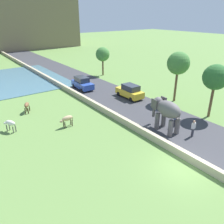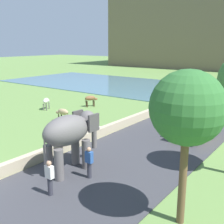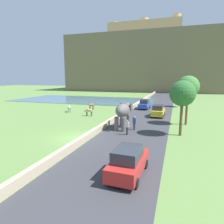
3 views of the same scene
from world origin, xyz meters
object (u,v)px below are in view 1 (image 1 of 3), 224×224
object	(u,v)px
car_yellow	(130,91)
cow_white	(10,123)
cow_brown	(27,105)
elephant	(166,111)
car_blue	(82,83)
person_beside_elephant	(175,119)
person_trailing	(193,128)
cow_tan	(67,119)

from	to	relation	value
car_yellow	cow_white	bearing A→B (deg)	-178.39
cow_brown	cow_white	bearing A→B (deg)	-126.42
elephant	car_yellow	xyz separation A→B (m)	(3.13, 8.78, -1.14)
car_blue	car_yellow	size ratio (longest dim) A/B	1.00
person_beside_elephant	person_trailing	world-z (taller)	same
cow_tan	cow_white	distance (m)	5.21
cow_white	elephant	bearing A→B (deg)	-35.32
elephant	car_yellow	size ratio (longest dim) A/B	0.87
person_trailing	cow_white	size ratio (longest dim) A/B	1.20
person_trailing	cow_tan	size ratio (longest dim) A/B	1.17
cow_white	person_trailing	bearing A→B (deg)	-39.74
elephant	cow_tan	distance (m)	9.45
car_yellow	elephant	bearing A→B (deg)	-109.62
elephant	car_blue	xyz separation A→B (m)	(-0.02, 15.68, -1.14)
person_beside_elephant	cow_white	world-z (taller)	person_beside_elephant
car_blue	car_yellow	bearing A→B (deg)	-65.47
person_beside_elephant	cow_brown	world-z (taller)	person_beside_elephant
cow_tan	car_blue	bearing A→B (deg)	53.46
cow_brown	elephant	bearing A→B (deg)	-52.65
person_beside_elephant	cow_white	distance (m)	15.62
car_blue	cow_white	size ratio (longest dim) A/B	2.97
elephant	car_blue	size ratio (longest dim) A/B	0.87
person_beside_elephant	cow_tan	distance (m)	10.48
cow_white	person_beside_elephant	bearing A→B (deg)	-32.86
person_trailing	cow_white	bearing A→B (deg)	140.26
elephant	person_trailing	xyz separation A→B (m)	(1.03, -2.31, -1.16)
cow_tan	cow_brown	world-z (taller)	same
person_trailing	cow_white	xyz separation A→B (m)	(-12.83, 10.67, -0.04)
car_blue	cow_brown	distance (m)	9.84
person_trailing	car_blue	distance (m)	18.02
cow_brown	cow_tan	bearing A→B (deg)	-70.79
person_trailing	cow_tan	xyz separation A→B (m)	(-8.13, 8.43, -0.04)
car_blue	cow_brown	size ratio (longest dim) A/B	2.94
car_blue	cow_brown	xyz separation A→B (m)	(-9.12, -3.71, -0.06)
car_yellow	cow_white	distance (m)	14.94
person_beside_elephant	person_trailing	distance (m)	2.21
person_beside_elephant	cow_tan	xyz separation A→B (m)	(-8.42, 6.24, -0.04)
person_trailing	car_blue	world-z (taller)	car_blue
elephant	cow_brown	distance (m)	15.11
car_yellow	cow_white	xyz separation A→B (m)	(-14.93, -0.42, -0.06)
cow_white	cow_brown	bearing A→B (deg)	53.58
cow_tan	cow_white	bearing A→B (deg)	154.52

